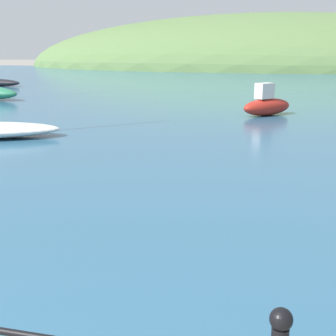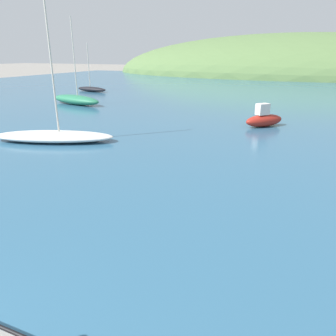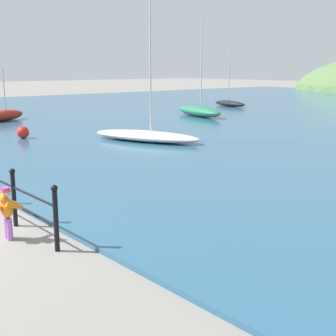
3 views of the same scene
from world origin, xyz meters
name	(u,v)px [view 1 (image 1 of 3)]	position (x,y,z in m)	size (l,w,h in m)	color
water	(251,85)	(0.00, 32.00, 0.05)	(80.00, 60.00, 0.10)	#2D5B7A
far_hillside	(270,68)	(0.00, 65.31, 0.00)	(67.68, 37.22, 14.09)	#567542
boat_white_sailboat	(267,105)	(1.68, 16.78, 0.48)	(2.03, 2.13, 1.17)	maroon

